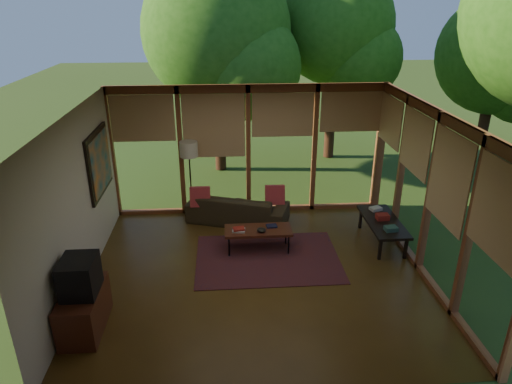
{
  "coord_description": "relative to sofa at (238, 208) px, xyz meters",
  "views": [
    {
      "loc": [
        -0.49,
        -6.43,
        4.23
      ],
      "look_at": [
        0.03,
        0.7,
        1.19
      ],
      "focal_mm": 32.0,
      "sensor_mm": 36.0,
      "label": 1
    }
  ],
  "objects": [
    {
      "name": "television",
      "position": [
        -2.2,
        -3.17,
        0.56
      ],
      "size": [
        0.45,
        0.55,
        0.5
      ],
      "primitive_type": "cube",
      "color": "black",
      "rests_on": "media_cabinet"
    },
    {
      "name": "floor_lamp",
      "position": [
        -0.94,
        0.23,
        1.11
      ],
      "size": [
        0.36,
        0.36,
        1.65
      ],
      "color": "black",
      "rests_on": "floor"
    },
    {
      "name": "sofa",
      "position": [
        0.0,
        0.0,
        0.0
      ],
      "size": [
        2.16,
        1.39,
        0.59
      ],
      "primitive_type": "imported",
      "rotation": [
        0.0,
        0.0,
        2.81
      ],
      "color": "#382E1C",
      "rests_on": "floor"
    },
    {
      "name": "pillow_right",
      "position": [
        0.75,
        -0.05,
        0.28
      ],
      "size": [
        0.39,
        0.21,
        0.41
      ],
      "primitive_type": "cube",
      "rotation": [
        -0.21,
        0.0,
        0.0
      ],
      "color": "maroon",
      "rests_on": "sofa"
    },
    {
      "name": "console_book_b",
      "position": [
        2.65,
        -1.03,
        0.21
      ],
      "size": [
        0.23,
        0.17,
        0.1
      ],
      "primitive_type": "cube",
      "rotation": [
        0.0,
        0.0,
        0.03
      ],
      "color": "maroon",
      "rests_on": "side_console"
    },
    {
      "name": "wall_painting",
      "position": [
        -2.46,
        -0.6,
        1.26
      ],
      "size": [
        0.06,
        1.35,
        1.15
      ],
      "color": "black",
      "rests_on": "wall_left"
    },
    {
      "name": "ceiling",
      "position": [
        0.25,
        -2.0,
        2.41
      ],
      "size": [
        5.5,
        5.5,
        0.0
      ],
      "primitive_type": "plane",
      "rotation": [
        3.14,
        0.0,
        0.0
      ],
      "color": "silver",
      "rests_on": "ground"
    },
    {
      "name": "pillow_left",
      "position": [
        -0.75,
        -0.05,
        0.29
      ],
      "size": [
        0.4,
        0.21,
        0.42
      ],
      "primitive_type": "cube",
      "rotation": [
        -0.21,
        0.0,
        0.0
      ],
      "color": "maroon",
      "rests_on": "sofa"
    },
    {
      "name": "side_console",
      "position": [
        2.65,
        -1.08,
        0.12
      ],
      "size": [
        0.6,
        1.4,
        0.46
      ],
      "color": "black",
      "rests_on": "floor"
    },
    {
      "name": "tree_far",
      "position": [
        6.8,
        3.19,
        2.62
      ],
      "size": [
        3.06,
        3.06,
        4.45
      ],
      "color": "#3E2116",
      "rests_on": "ground"
    },
    {
      "name": "console_book_c",
      "position": [
        2.65,
        -0.63,
        0.19
      ],
      "size": [
        0.25,
        0.22,
        0.06
      ],
      "primitive_type": "cube",
      "rotation": [
        0.0,
        0.0,
        0.33
      ],
      "color": "beige",
      "rests_on": "side_console"
    },
    {
      "name": "ct_book_lower",
      "position": [
        -0.03,
        -1.25,
        0.15
      ],
      "size": [
        0.24,
        0.19,
        0.03
      ],
      "primitive_type": "cube",
      "rotation": [
        0.0,
        0.0,
        -0.13
      ],
      "color": "beige",
      "rests_on": "coffee_table"
    },
    {
      "name": "ct_book_side",
      "position": [
        0.57,
        -1.12,
        0.15
      ],
      "size": [
        0.2,
        0.16,
        0.03
      ],
      "primitive_type": "cube",
      "rotation": [
        0.0,
        0.0,
        0.1
      ],
      "color": "black",
      "rests_on": "coffee_table"
    },
    {
      "name": "wall_front",
      "position": [
        0.25,
        -4.5,
        1.06
      ],
      "size": [
        5.5,
        0.04,
        2.7
      ],
      "primitive_type": "cube",
      "color": "beige",
      "rests_on": "ground"
    },
    {
      "name": "ct_bowl",
      "position": [
        0.37,
        -1.3,
        0.17
      ],
      "size": [
        0.16,
        0.16,
        0.07
      ],
      "primitive_type": "ellipsoid",
      "color": "black",
      "rests_on": "coffee_table"
    },
    {
      "name": "tree_ne",
      "position": [
        2.76,
        4.08,
        3.26
      ],
      "size": [
        3.04,
        3.04,
        5.09
      ],
      "color": "#3E2116",
      "rests_on": "ground"
    },
    {
      "name": "media_cabinet",
      "position": [
        -2.22,
        -3.17,
        0.01
      ],
      "size": [
        0.5,
        1.0,
        0.6
      ],
      "primitive_type": "cube",
      "color": "#552517",
      "rests_on": "floor"
    },
    {
      "name": "exterior_lawn",
      "position": [
        8.25,
        6.0,
        -0.3
      ],
      "size": [
        40.0,
        40.0,
        0.0
      ],
      "primitive_type": "plane",
      "color": "#324E1D",
      "rests_on": "ground"
    },
    {
      "name": "console_book_a",
      "position": [
        2.65,
        -1.48,
        0.2
      ],
      "size": [
        0.23,
        0.18,
        0.08
      ],
      "primitive_type": "cube",
      "rotation": [
        0.0,
        0.0,
        0.12
      ],
      "color": "#2F5247",
      "rests_on": "side_console"
    },
    {
      "name": "wall_left",
      "position": [
        -2.5,
        -2.0,
        1.06
      ],
      "size": [
        0.04,
        5.0,
        2.7
      ],
      "primitive_type": "cube",
      "color": "beige",
      "rests_on": "ground"
    },
    {
      "name": "coffee_table",
      "position": [
        0.32,
        -1.2,
        0.1
      ],
      "size": [
        1.2,
        0.5,
        0.43
      ],
      "color": "#552517",
      "rests_on": "floor"
    },
    {
      "name": "tree_nw",
      "position": [
        -0.35,
        3.23,
        3.19
      ],
      "size": [
        3.62,
        3.62,
        5.3
      ],
      "color": "#3E2116",
      "rests_on": "ground"
    },
    {
      "name": "window_wall_right",
      "position": [
        3.0,
        -2.0,
        1.06
      ],
      "size": [
        0.12,
        5.0,
        2.7
      ],
      "primitive_type": "cube",
      "color": "brown",
      "rests_on": "ground"
    },
    {
      "name": "window_wall_back",
      "position": [
        0.25,
        0.5,
        1.06
      ],
      "size": [
        5.5,
        0.12,
        2.7
      ],
      "primitive_type": "cube",
      "color": "brown",
      "rests_on": "ground"
    },
    {
      "name": "ct_book_upper",
      "position": [
        -0.03,
        -1.25,
        0.18
      ],
      "size": [
        0.22,
        0.18,
        0.03
      ],
      "primitive_type": "cube",
      "rotation": [
        0.0,
        0.0,
        0.15
      ],
      "color": "maroon",
      "rests_on": "coffee_table"
    },
    {
      "name": "rug",
      "position": [
        0.47,
        -1.52,
        -0.29
      ],
      "size": [
        2.51,
        1.77,
        0.01
      ],
      "primitive_type": "cube",
      "color": "maroon",
      "rests_on": "floor"
    },
    {
      "name": "floor",
      "position": [
        0.25,
        -2.0,
        -0.29
      ],
      "size": [
        5.5,
        5.5,
        0.0
      ],
      "primitive_type": "plane",
      "color": "brown",
      "rests_on": "ground"
    }
  ]
}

